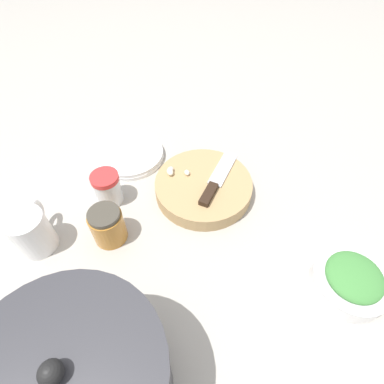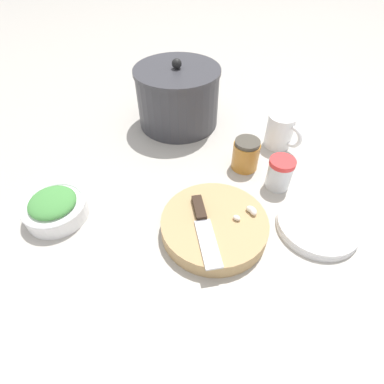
{
  "view_description": "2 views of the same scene",
  "coord_description": "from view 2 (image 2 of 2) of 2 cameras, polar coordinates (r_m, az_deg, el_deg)",
  "views": [
    {
      "loc": [
        -0.08,
        0.37,
        0.56
      ],
      "look_at": [
        -0.0,
        -0.05,
        0.06
      ],
      "focal_mm": 28.0,
      "sensor_mm": 36.0,
      "label": 1
    },
    {
      "loc": [
        -0.24,
        -0.45,
        0.53
      ],
      "look_at": [
        -0.03,
        -0.02,
        0.05
      ],
      "focal_mm": 28.0,
      "sensor_mm": 36.0,
      "label": 2
    }
  ],
  "objects": [
    {
      "name": "garlic_cloves",
      "position": [
        0.65,
        10.83,
        -3.71
      ],
      "size": [
        0.06,
        0.03,
        0.01
      ],
      "color": "white",
      "rests_on": "cutting_board"
    },
    {
      "name": "herb_bowl",
      "position": [
        0.74,
        -24.69,
        -2.68
      ],
      "size": [
        0.14,
        0.14,
        0.06
      ],
      "color": "white",
      "rests_on": "ground_plane"
    },
    {
      "name": "chef_knife",
      "position": [
        0.62,
        2.19,
        -6.32
      ],
      "size": [
        0.07,
        0.18,
        0.01
      ],
      "rotation": [
        0.0,
        0.0,
        2.88
      ],
      "color": "black",
      "rests_on": "cutting_board"
    },
    {
      "name": "honey_jar",
      "position": [
        0.8,
        10.19,
        7.04
      ],
      "size": [
        0.07,
        0.07,
        0.08
      ],
      "color": "#BC7A2D",
      "rests_on": "ground_plane"
    },
    {
      "name": "spice_jar",
      "position": [
        0.77,
        16.37,
        3.47
      ],
      "size": [
        0.06,
        0.06,
        0.08
      ],
      "color": "silver",
      "rests_on": "ground_plane"
    },
    {
      "name": "coffee_mug",
      "position": [
        0.9,
        16.5,
        11.05
      ],
      "size": [
        0.08,
        0.11,
        0.1
      ],
      "color": "white",
      "rests_on": "ground_plane"
    },
    {
      "name": "plate_stack",
      "position": [
        0.72,
        22.79,
        -5.77
      ],
      "size": [
        0.18,
        0.18,
        0.02
      ],
      "color": "white",
      "rests_on": "ground_plane"
    },
    {
      "name": "stock_pot",
      "position": [
        0.95,
        -2.7,
        17.62
      ],
      "size": [
        0.25,
        0.25,
        0.2
      ],
      "color": "#38383D",
      "rests_on": "ground_plane"
    },
    {
      "name": "ground_plane",
      "position": [
        0.73,
        1.8,
        -0.88
      ],
      "size": [
        5.0,
        5.0,
        0.0
      ],
      "primitive_type": "plane",
      "color": "#B2ADA3"
    },
    {
      "name": "cutting_board",
      "position": [
        0.65,
        4.26,
        -6.42
      ],
      "size": [
        0.23,
        0.23,
        0.04
      ],
      "color": "tan",
      "rests_on": "ground_plane"
    }
  ]
}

